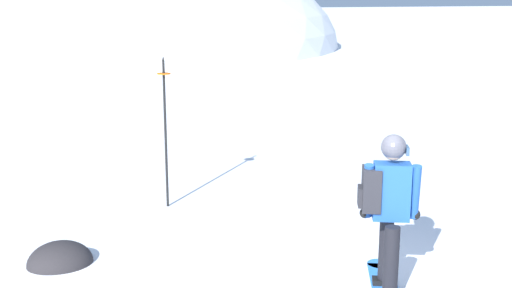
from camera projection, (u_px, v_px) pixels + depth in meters
ridge_peak_main at (45, 48)px, 38.74m from camera, size 35.72×32.15×14.06m
snowboarder_main at (387, 212)px, 6.50m from camera, size 0.99×1.67×1.71m
piste_marker_near at (165, 123)px, 9.28m from camera, size 0.20×0.20×2.23m
rock_small at (60, 264)px, 7.51m from camera, size 0.75×0.64×0.53m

